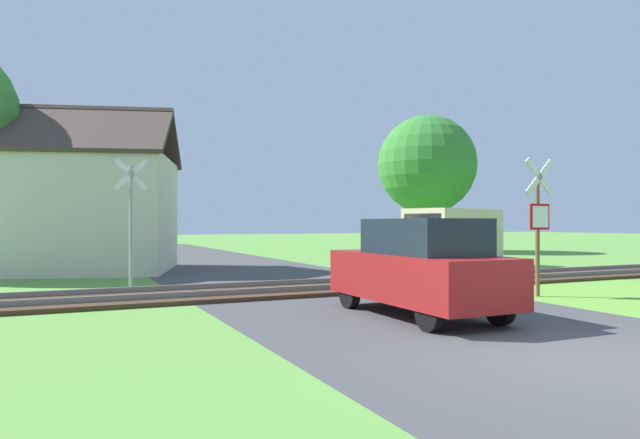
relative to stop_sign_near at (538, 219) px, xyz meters
The scene contains 9 objects.
ground_plane 6.74m from the stop_sign_near, 129.09° to the right, with size 160.00×160.00×0.00m, color #5B933D.
road_asphalt 5.41m from the stop_sign_near, 143.40° to the right, with size 6.86×80.00×0.01m, color #424244.
rail_track 5.52m from the stop_sign_near, 141.36° to the left, with size 60.00×2.60×0.22m.
stop_sign_near is the anchor object (origin of this frame).
crossing_sign_far 10.30m from the stop_sign_near, 144.08° to the left, with size 0.86×0.23×3.44m.
house 15.27m from the stop_sign_near, 128.08° to the left, with size 7.92×7.45×5.86m.
tree_far 20.93m from the stop_sign_near, 61.62° to the left, with size 5.83×5.83×8.10m.
mail_truck 8.64m from the stop_sign_near, 65.37° to the left, with size 5.24×3.42×2.24m.
parked_car 4.37m from the stop_sign_near, 164.08° to the right, with size 1.67×4.01×1.78m.
Camera 1 is at (-6.01, -4.80, 1.70)m, focal length 32.00 mm.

